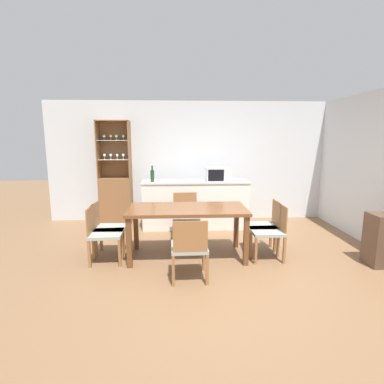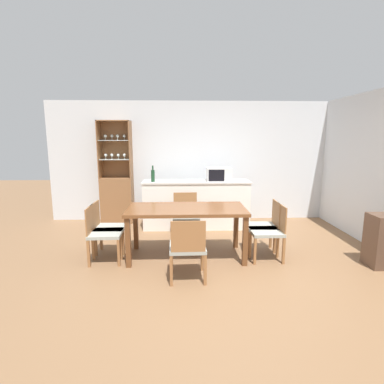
{
  "view_description": "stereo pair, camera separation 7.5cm",
  "coord_description": "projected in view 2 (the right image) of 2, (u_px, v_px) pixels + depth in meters",
  "views": [
    {
      "loc": [
        -0.64,
        -3.88,
        1.79
      ],
      "look_at": [
        -0.39,
        1.2,
        0.86
      ],
      "focal_mm": 28.0,
      "sensor_mm": 36.0,
      "label": 1
    },
    {
      "loc": [
        -0.57,
        -3.88,
        1.79
      ],
      "look_at": [
        -0.39,
        1.2,
        0.86
      ],
      "focal_mm": 28.0,
      "sensor_mm": 36.0,
      "label": 2
    }
  ],
  "objects": [
    {
      "name": "dining_chair_head_near",
      "position": [
        188.0,
        247.0,
        3.76
      ],
      "size": [
        0.46,
        0.46,
        0.82
      ],
      "rotation": [
        0.0,
        0.0,
        0.02
      ],
      "color": "#999E93",
      "rests_on": "ground_plane"
    },
    {
      "name": "microwave",
      "position": [
        219.0,
        174.0,
        5.87
      ],
      "size": [
        0.47,
        0.34,
        0.26
      ],
      "color": "silver",
      "rests_on": "kitchen_counter"
    },
    {
      "name": "kitchen_counter",
      "position": [
        196.0,
        204.0,
        5.98
      ],
      "size": [
        2.1,
        0.54,
        0.95
      ],
      "color": "white",
      "rests_on": "ground_plane"
    },
    {
      "name": "dining_chair_side_left_near",
      "position": [
        103.0,
        233.0,
        4.34
      ],
      "size": [
        0.47,
        0.47,
        0.82
      ],
      "rotation": [
        0.0,
        0.0,
        -1.53
      ],
      "color": "#999E93",
      "rests_on": "ground_plane"
    },
    {
      "name": "wall_back",
      "position": [
        208.0,
        162.0,
        6.52
      ],
      "size": [
        6.8,
        0.06,
        2.55
      ],
      "color": "silver",
      "rests_on": "ground_plane"
    },
    {
      "name": "dining_chair_side_right_near",
      "position": [
        269.0,
        231.0,
        4.42
      ],
      "size": [
        0.46,
        0.46,
        0.82
      ],
      "rotation": [
        0.0,
        0.0,
        1.58
      ],
      "color": "#999E93",
      "rests_on": "ground_plane"
    },
    {
      "name": "dining_table",
      "position": [
        186.0,
        213.0,
        4.46
      ],
      "size": [
        1.75,
        0.83,
        0.76
      ],
      "color": "brown",
      "rests_on": "ground_plane"
    },
    {
      "name": "wine_bottle",
      "position": [
        153.0,
        175.0,
        5.75
      ],
      "size": [
        0.07,
        0.07,
        0.31
      ],
      "color": "#193D23",
      "rests_on": "kitchen_counter"
    },
    {
      "name": "dining_chair_side_right_far",
      "position": [
        264.0,
        226.0,
        4.67
      ],
      "size": [
        0.47,
        0.47,
        0.82
      ],
      "rotation": [
        0.0,
        0.0,
        1.53
      ],
      "color": "#999E93",
      "rests_on": "ground_plane"
    },
    {
      "name": "ground_plane",
      "position": [
        223.0,
        268.0,
        4.16
      ],
      "size": [
        18.0,
        18.0,
        0.0
      ],
      "primitive_type": "plane",
      "color": "brown"
    },
    {
      "name": "dining_chair_head_far",
      "position": [
        186.0,
        216.0,
        5.25
      ],
      "size": [
        0.47,
        0.47,
        0.82
      ],
      "rotation": [
        0.0,
        0.0,
        3.18
      ],
      "color": "#999E93",
      "rests_on": "ground_plane"
    },
    {
      "name": "display_cabinet",
      "position": [
        117.0,
        192.0,
        6.36
      ],
      "size": [
        0.66,
        0.37,
        2.13
      ],
      "color": "brown",
      "rests_on": "ground_plane"
    },
    {
      "name": "dining_chair_side_left_far",
      "position": [
        107.0,
        228.0,
        4.58
      ],
      "size": [
        0.46,
        0.46,
        0.82
      ],
      "rotation": [
        0.0,
        0.0,
        -1.59
      ],
      "color": "#999E93",
      "rests_on": "ground_plane"
    }
  ]
}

